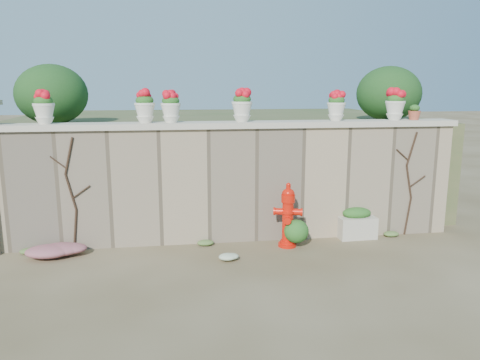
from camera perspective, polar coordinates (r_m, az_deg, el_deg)
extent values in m
plane|color=brown|center=(6.84, 0.97, -11.94)|extent=(80.00, 80.00, 0.00)
cube|color=#988365|center=(8.24, -1.01, -0.55)|extent=(8.00, 0.40, 2.00)
cube|color=beige|center=(8.08, -1.04, 6.75)|extent=(8.10, 0.52, 0.10)
cube|color=#384C23|center=(11.37, -3.06, 2.78)|extent=(9.00, 6.00, 2.00)
ellipsoid|color=#143814|center=(9.45, -21.97, 9.65)|extent=(1.30, 1.30, 1.10)
ellipsoid|color=#143814|center=(10.20, 17.66, 10.02)|extent=(1.30, 1.30, 1.10)
cylinder|color=black|center=(8.29, -19.45, -5.79)|extent=(0.12, 0.04, 0.70)
cylinder|color=black|center=(8.13, -19.93, -1.41)|extent=(0.17, 0.04, 0.61)
cylinder|color=black|center=(8.03, -20.15, 2.77)|extent=(0.18, 0.04, 0.61)
cylinder|color=black|center=(8.10, -18.78, -1.38)|extent=(0.30, 0.02, 0.22)
cylinder|color=black|center=(8.08, -21.31, 2.03)|extent=(0.25, 0.02, 0.21)
cylinder|color=black|center=(9.17, 19.76, -4.17)|extent=(0.12, 0.04, 0.70)
cylinder|color=black|center=(9.01, 19.90, -0.19)|extent=(0.17, 0.04, 0.61)
cylinder|color=black|center=(8.92, 20.22, 3.58)|extent=(0.18, 0.04, 0.61)
cylinder|color=black|center=(9.09, 20.82, -0.16)|extent=(0.30, 0.02, 0.22)
cylinder|color=black|center=(8.85, 19.18, 2.94)|extent=(0.25, 0.02, 0.21)
cylinder|color=red|center=(8.16, 5.77, -7.83)|extent=(0.31, 0.31, 0.06)
cylinder|color=red|center=(8.03, 5.83, -5.02)|extent=(0.19, 0.19, 0.69)
cylinder|color=red|center=(7.98, 5.86, -3.87)|extent=(0.23, 0.23, 0.04)
cylinder|color=red|center=(7.92, 5.89, -2.23)|extent=(0.23, 0.23, 0.13)
ellipsoid|color=red|center=(7.90, 5.91, -1.45)|extent=(0.21, 0.21, 0.16)
cylinder|color=red|center=(7.88, 5.92, -0.82)|extent=(0.08, 0.08, 0.11)
cylinder|color=red|center=(7.99, 4.74, -3.84)|extent=(0.18, 0.15, 0.11)
cylinder|color=red|center=(7.98, 6.98, -3.90)|extent=(0.18, 0.15, 0.11)
cylinder|color=red|center=(7.89, 5.82, -4.88)|extent=(0.13, 0.13, 0.10)
cube|color=beige|center=(8.77, 13.96, -5.58)|extent=(0.69, 0.42, 0.39)
ellipsoid|color=#1E5119|center=(8.70, 14.04, -3.92)|extent=(0.53, 0.33, 0.20)
ellipsoid|color=#1E5119|center=(8.04, 7.04, -5.90)|extent=(0.69, 0.62, 0.65)
ellipsoid|color=#CD2977|center=(8.09, -21.05, -7.92)|extent=(1.02, 0.68, 0.27)
ellipsoid|color=white|center=(7.44, -1.42, -9.29)|extent=(0.44, 0.35, 0.16)
ellipsoid|color=#1E5119|center=(8.25, -22.86, 8.88)|extent=(0.30, 0.30, 0.18)
ellipsoid|color=red|center=(8.25, -22.90, 9.39)|extent=(0.26, 0.26, 0.18)
ellipsoid|color=#1E5119|center=(8.01, -11.56, 9.48)|extent=(0.30, 0.30, 0.18)
ellipsoid|color=red|center=(8.01, -11.58, 10.01)|extent=(0.26, 0.26, 0.18)
ellipsoid|color=#1E5119|center=(8.00, -8.46, 9.53)|extent=(0.29, 0.29, 0.17)
ellipsoid|color=red|center=(7.99, -8.47, 10.04)|extent=(0.25, 0.25, 0.18)
ellipsoid|color=#1E5119|center=(8.08, 0.25, 9.83)|extent=(0.31, 0.31, 0.18)
ellipsoid|color=red|center=(8.08, 0.25, 10.37)|extent=(0.27, 0.27, 0.19)
ellipsoid|color=#1E5119|center=(8.50, 11.69, 9.49)|extent=(0.28, 0.28, 0.17)
ellipsoid|color=red|center=(8.50, 11.71, 9.96)|extent=(0.25, 0.25, 0.18)
ellipsoid|color=#1E5119|center=(8.93, 18.44, 9.38)|extent=(0.30, 0.30, 0.18)
ellipsoid|color=red|center=(8.93, 18.47, 9.86)|extent=(0.27, 0.27, 0.19)
ellipsoid|color=#1E5119|center=(9.11, 20.52, 8.15)|extent=(0.18, 0.18, 0.13)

